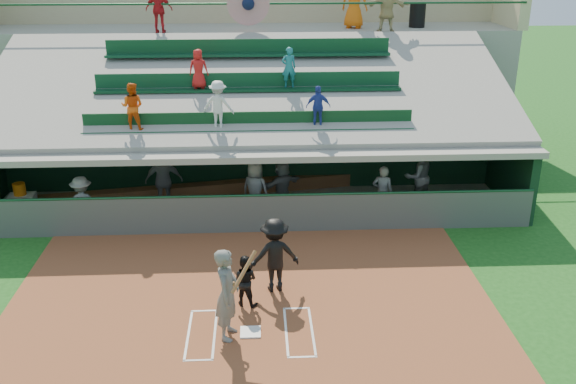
{
  "coord_description": "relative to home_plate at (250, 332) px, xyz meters",
  "views": [
    {
      "loc": [
        0.2,
        -11.46,
        7.73
      ],
      "look_at": [
        0.97,
        3.5,
        1.8
      ],
      "focal_mm": 40.0,
      "sensor_mm": 36.0,
      "label": 1
    }
  ],
  "objects": [
    {
      "name": "concourse_staff_b",
      "position": [
        3.92,
        13.04,
        5.55
      ],
      "size": [
        1.13,
        0.94,
        1.97
      ],
      "primitive_type": "imported",
      "rotation": [
        0.0,
        0.0,
        2.76
      ],
      "color": "orange",
      "rests_on": "concourse_slab"
    },
    {
      "name": "dugout_player_b",
      "position": [
        -2.59,
        6.66,
        0.96
      ],
      "size": [
        1.15,
        0.56,
        1.9
      ],
      "primitive_type": "imported",
      "rotation": [
        0.0,
        0.0,
        3.23
      ],
      "color": "#5A5D58",
      "rests_on": "dugout_floor"
    },
    {
      "name": "dugout_floor",
      "position": [
        0.0,
        6.75,
        -0.02
      ],
      "size": [
        16.0,
        3.5,
        0.04
      ],
      "primitive_type": "cube",
      "color": "gray",
      "rests_on": "ground"
    },
    {
      "name": "dugout_player_f",
      "position": [
        5.09,
        6.61,
        0.96
      ],
      "size": [
        1.13,
        1.01,
        1.92
      ],
      "primitive_type": "imported",
      "rotation": [
        0.0,
        0.0,
        3.5
      ],
      "color": "#5C5E59",
      "rests_on": "dugout_floor"
    },
    {
      "name": "home_plate",
      "position": [
        0.0,
        0.0,
        0.0
      ],
      "size": [
        0.43,
        0.43,
        0.03
      ],
      "primitive_type": "cube",
      "color": "white",
      "rests_on": "dirt_slab"
    },
    {
      "name": "batters_box_chalk",
      "position": [
        0.0,
        0.0,
        -0.01
      ],
      "size": [
        2.65,
        1.85,
        0.01
      ],
      "color": "silver",
      "rests_on": "dirt_slab"
    },
    {
      "name": "dirt_slab",
      "position": [
        0.0,
        0.5,
        -0.03
      ],
      "size": [
        11.0,
        9.0,
        0.02
      ],
      "primitive_type": "cube",
      "color": "brown",
      "rests_on": "ground"
    },
    {
      "name": "home_umpire",
      "position": [
        0.57,
        1.78,
        0.89
      ],
      "size": [
        1.27,
        0.88,
        1.8
      ],
      "primitive_type": "imported",
      "rotation": [
        0.0,
        0.0,
        3.33
      ],
      "color": "black",
      "rests_on": "dirt_slab"
    },
    {
      "name": "concourse_staff_a",
      "position": [
        -3.14,
        12.07,
        5.37
      ],
      "size": [
        0.97,
        0.45,
        1.62
      ],
      "primitive_type": "imported",
      "rotation": [
        0.0,
        0.0,
        3.08
      ],
      "color": "red",
      "rests_on": "concourse_slab"
    },
    {
      "name": "concourse_staff_c",
      "position": [
        4.95,
        12.07,
        5.43
      ],
      "size": [
        1.66,
        0.71,
        1.73
      ],
      "primitive_type": "imported",
      "rotation": [
        0.0,
        0.0,
        3.02
      ],
      "color": "tan",
      "rests_on": "concourse_slab"
    },
    {
      "name": "batter_at_plate",
      "position": [
        -0.44,
        -0.09,
        0.99
      ],
      "size": [
        0.93,
        0.82,
        1.99
      ],
      "color": "#535651",
      "rests_on": "dirt_slab"
    },
    {
      "name": "dugout_player_d",
      "position": [
        0.94,
        6.4,
        0.81
      ],
      "size": [
        1.5,
        1.24,
        1.61
      ],
      "primitive_type": "imported",
      "rotation": [
        0.0,
        0.0,
        3.74
      ],
      "color": "#575A55",
      "rests_on": "dugout_floor"
    },
    {
      "name": "catcher",
      "position": [
        -0.12,
        1.15,
        0.59
      ],
      "size": [
        0.71,
        0.64,
        1.21
      ],
      "primitive_type": "imported",
      "rotation": [
        0.0,
        0.0,
        2.78
      ],
      "color": "black",
      "rests_on": "dirt_slab"
    },
    {
      "name": "dugout_player_c",
      "position": [
        0.14,
        5.97,
        0.87
      ],
      "size": [
        1.0,
        0.88,
        1.73
      ],
      "primitive_type": "imported",
      "rotation": [
        0.0,
        0.0,
        2.66
      ],
      "color": "#5E605A",
      "rests_on": "dugout_floor"
    },
    {
      "name": "dugout_player_a",
      "position": [
        -4.68,
        5.32,
        0.81
      ],
      "size": [
        1.14,
        0.8,
        1.6
      ],
      "primitive_type": "imported",
      "rotation": [
        0.0,
        0.0,
        3.36
      ],
      "color": "#585B56",
      "rests_on": "dugout_floor"
    },
    {
      "name": "trash_bin",
      "position": [
        6.35,
        13.18,
        5.01
      ],
      "size": [
        0.6,
        0.6,
        0.89
      ],
      "primitive_type": "cylinder",
      "color": "black",
      "rests_on": "concourse_slab"
    },
    {
      "name": "white_table",
      "position": [
        -6.77,
        6.46,
        0.33
      ],
      "size": [
        0.8,
        0.63,
        0.65
      ],
      "primitive_type": "cube",
      "rotation": [
        0.0,
        0.0,
        0.09
      ],
      "color": "white",
      "rests_on": "dugout_floor"
    },
    {
      "name": "ground",
      "position": [
        0.0,
        0.0,
        -0.04
      ],
      "size": [
        100.0,
        100.0,
        0.0
      ],
      "primitive_type": "plane",
      "color": "#174C15",
      "rests_on": "ground"
    },
    {
      "name": "water_cooler",
      "position": [
        -6.8,
        6.48,
        0.84
      ],
      "size": [
        0.36,
        0.36,
        0.36
      ],
      "primitive_type": "cylinder",
      "color": "orange",
      "rests_on": "white_table"
    },
    {
      "name": "concourse_slab",
      "position": [
        0.0,
        13.5,
        2.26
      ],
      "size": [
        20.0,
        3.0,
        4.6
      ],
      "primitive_type": "cube",
      "color": "gray",
      "rests_on": "ground"
    },
    {
      "name": "dugout_player_e",
      "position": [
        3.83,
        5.69,
        0.82
      ],
      "size": [
        0.68,
        0.54,
        1.64
      ],
      "primitive_type": "imported",
      "rotation": [
        0.0,
        0.0,
        2.86
      ],
      "color": "#5C5E59",
      "rests_on": "dugout_floor"
    },
    {
      "name": "grandstand",
      "position": [
        -0.01,
        10.51,
        2.23
      ],
      "size": [
        20.4,
        10.4,
        7.8
      ],
      "color": "#505550",
      "rests_on": "ground"
    },
    {
      "name": "dugout_bench",
      "position": [
        -0.16,
        7.98,
        0.21
      ],
      "size": [
        13.65,
        2.79,
        0.41
      ],
      "primitive_type": "cube",
      "rotation": [
        0.0,
        0.0,
        0.17
      ],
      "color": "brown",
      "rests_on": "dugout_floor"
    }
  ]
}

